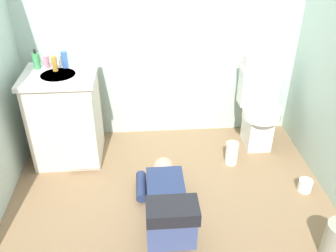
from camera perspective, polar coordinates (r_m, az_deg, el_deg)
The scene contains 13 objects.
ground_plane at distance 2.99m, azimuth 0.19°, elevation -11.01°, with size 3.03×2.93×0.04m, color #896B4A.
wall_back at distance 3.30m, azimuth -1.19°, elevation 17.58°, with size 2.69×0.08×2.40m, color #B3CCBD.
toilet at distance 3.48m, azimuth 13.99°, elevation 2.64°, with size 0.36×0.46×0.75m.
vanity_cabinet at distance 3.27m, azimuth -15.70°, elevation 1.43°, with size 0.60×0.53×0.82m.
faucet at distance 3.21m, azimuth -16.51°, elevation 9.71°, with size 0.02×0.02×0.10m, color silver.
person_plumber at distance 2.64m, azimuth -0.14°, elevation -12.20°, with size 0.39×1.06×0.52m.
tissue_box at distance 3.36m, azimuth 13.77°, elevation 9.81°, with size 0.22×0.11×0.10m, color silver.
soap_dispenser at distance 3.23m, azimuth -19.94°, elevation 9.60°, with size 0.06×0.06×0.17m.
bottle_pink at distance 3.22m, azimuth -18.51°, elevation 9.49°, with size 0.05×0.05×0.11m, color pink.
bottle_amber at distance 3.14m, azimuth -17.37°, elevation 9.31°, with size 0.05×0.05×0.12m, color #C48632.
bottle_blue at distance 3.19m, azimuth -15.90°, elevation 9.98°, with size 0.05×0.05×0.14m, color #3E6CBC.
paper_towel_roll at distance 3.28m, azimuth 9.96°, elevation -4.23°, with size 0.11×0.11×0.21m, color white.
toilet_paper_roll at distance 3.18m, azimuth 20.70°, elevation -8.70°, with size 0.11×0.11×0.10m, color white.
Camera 1 is at (-0.17, -2.18, 2.01)m, focal length 38.87 mm.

